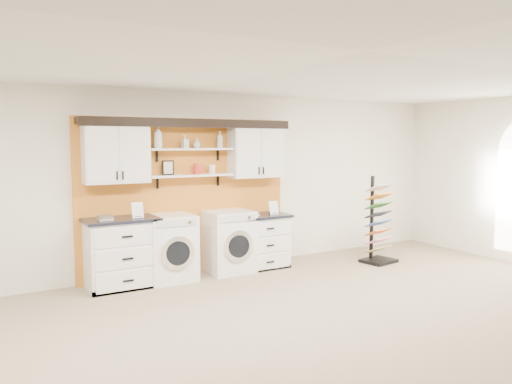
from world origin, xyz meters
TOP-DOWN VIEW (x-y plane):
  - floor at (0.00, 0.00)m, footprint 10.00×10.00m
  - ceiling at (0.00, 0.00)m, footprint 10.00×10.00m
  - wall_back at (0.00, 4.00)m, footprint 10.00×0.00m
  - accent_panel at (0.00, 3.96)m, footprint 3.40×0.07m
  - upper_cabinet_left at (-1.13, 3.79)m, footprint 0.90×0.35m
  - upper_cabinet_right at (1.13, 3.79)m, footprint 0.90×0.35m
  - shelf_lower at (0.00, 3.80)m, footprint 1.32×0.28m
  - shelf_upper at (0.00, 3.80)m, footprint 1.32×0.28m
  - crown_molding at (0.00, 3.81)m, footprint 3.30×0.41m
  - picture_frame at (-0.35, 3.85)m, footprint 0.18×0.02m
  - canister_red at (0.10, 3.80)m, footprint 0.11×0.11m
  - canister_cream at (0.35, 3.80)m, footprint 0.10×0.10m
  - base_cabinet_left at (-1.13, 3.64)m, footprint 1.00×0.66m
  - base_cabinet_right at (1.13, 3.64)m, footprint 0.89×0.66m
  - washer at (-0.43, 3.64)m, footprint 0.70×0.71m
  - dryer at (0.55, 3.64)m, footprint 0.69×0.71m
  - sample_rack at (3.02, 2.92)m, footprint 0.60×0.52m
  - soap_bottle_a at (-0.51, 3.80)m, footprint 0.13×0.13m
  - soap_bottle_b at (-0.09, 3.80)m, footprint 0.10×0.10m
  - soap_bottle_c at (0.10, 3.80)m, footprint 0.15×0.15m
  - soap_bottle_d at (0.49, 3.80)m, footprint 0.13×0.13m

SIDE VIEW (x-z plane):
  - floor at x=0.00m, z-range 0.00..0.00m
  - base_cabinet_right at x=1.13m, z-range 0.00..0.87m
  - dryer at x=0.55m, z-range 0.00..0.97m
  - sample_rack at x=3.02m, z-range -0.25..1.22m
  - washer at x=-0.43m, z-range 0.00..0.97m
  - base_cabinet_left at x=-1.13m, z-range 0.00..0.98m
  - accent_panel at x=0.00m, z-range 0.00..2.40m
  - wall_back at x=0.00m, z-range -3.60..6.40m
  - shelf_lower at x=0.00m, z-range 1.52..1.54m
  - canister_cream at x=0.35m, z-range 1.54..1.69m
  - canister_red at x=0.10m, z-range 1.54..1.71m
  - picture_frame at x=-0.35m, z-range 1.54..1.77m
  - upper_cabinet_left at x=-1.13m, z-range 1.46..2.30m
  - upper_cabinet_right at x=1.13m, z-range 1.46..2.30m
  - shelf_upper at x=0.00m, z-range 1.92..1.94m
  - soap_bottle_c at x=0.10m, z-range 1.94..2.09m
  - soap_bottle_b at x=-0.09m, z-range 1.95..2.14m
  - soap_bottle_d at x=0.49m, z-range 1.94..2.20m
  - soap_bottle_a at x=-0.51m, z-range 1.94..2.28m
  - crown_molding at x=0.00m, z-range 2.26..2.39m
  - ceiling at x=0.00m, z-range 2.80..2.80m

